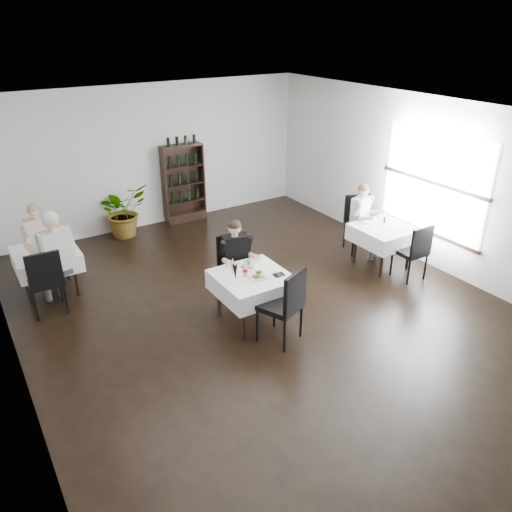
{
  "coord_description": "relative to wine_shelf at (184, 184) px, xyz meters",
  "views": [
    {
      "loc": [
        -3.7,
        -5.5,
        4.2
      ],
      "look_at": [
        -0.1,
        0.2,
        0.95
      ],
      "focal_mm": 35.0,
      "sensor_mm": 36.0,
      "label": 1
    }
  ],
  "objects": [
    {
      "name": "room_shell",
      "position": [
        -0.6,
        -4.31,
        0.65
      ],
      "size": [
        9.0,
        9.0,
        9.0
      ],
      "color": "black",
      "rests_on": "ground"
    },
    {
      "name": "window_right",
      "position": [
        2.88,
        -4.31,
        0.65
      ],
      "size": [
        0.06,
        2.3,
        1.85
      ],
      "color": "white",
      "rests_on": "room_shell"
    },
    {
      "name": "wine_shelf",
      "position": [
        0.0,
        0.0,
        0.0
      ],
      "size": [
        0.9,
        0.28,
        1.75
      ],
      "color": "black",
      "rests_on": "ground"
    },
    {
      "name": "main_table",
      "position": [
        -0.9,
        -4.31,
        -0.23
      ],
      "size": [
        1.03,
        1.03,
        0.77
      ],
      "color": "black",
      "rests_on": "ground"
    },
    {
      "name": "left_table",
      "position": [
        -3.3,
        -1.81,
        -0.23
      ],
      "size": [
        0.98,
        0.98,
        0.77
      ],
      "color": "black",
      "rests_on": "ground"
    },
    {
      "name": "right_table",
      "position": [
        2.1,
        -4.01,
        -0.23
      ],
      "size": [
        0.98,
        0.98,
        0.77
      ],
      "color": "black",
      "rests_on": "ground"
    },
    {
      "name": "potted_tree",
      "position": [
        -1.45,
        -0.11,
        -0.3
      ],
      "size": [
        1.22,
        1.14,
        1.09
      ],
      "primitive_type": "imported",
      "rotation": [
        0.0,
        0.0,
        0.35
      ],
      "color": "#23551D",
      "rests_on": "ground"
    },
    {
      "name": "main_chair_far",
      "position": [
        -0.78,
        -3.6,
        -0.22
      ],
      "size": [
        0.54,
        0.55,
        1.09
      ],
      "color": "black",
      "rests_on": "ground"
    },
    {
      "name": "main_chair_near",
      "position": [
        -0.8,
        -5.04,
        -0.19
      ],
      "size": [
        0.69,
        0.69,
        1.14
      ],
      "color": "black",
      "rests_on": "ground"
    },
    {
      "name": "left_chair_far",
      "position": [
        -3.15,
        -1.22,
        -0.29
      ],
      "size": [
        0.46,
        0.46,
        0.98
      ],
      "color": "black",
      "rests_on": "ground"
    },
    {
      "name": "left_chair_near",
      "position": [
        -3.45,
        -2.49,
        -0.22
      ],
      "size": [
        0.52,
        0.53,
        1.09
      ],
      "color": "black",
      "rests_on": "ground"
    },
    {
      "name": "right_chair_far",
      "position": [
        2.21,
        -3.24,
        -0.22
      ],
      "size": [
        0.64,
        0.64,
        1.09
      ],
      "color": "black",
      "rests_on": "ground"
    },
    {
      "name": "right_chair_near",
      "position": [
        2.16,
        -4.7,
        -0.26
      ],
      "size": [
        0.48,
        0.49,
        1.03
      ],
      "color": "black",
      "rests_on": "ground"
    },
    {
      "name": "diner_main",
      "position": [
        -0.82,
        -3.73,
        -0.03
      ],
      "size": [
        0.56,
        0.58,
        1.4
      ],
      "color": "#3E3F46",
      "rests_on": "ground"
    },
    {
      "name": "diner_left_far",
      "position": [
        -3.26,
        -1.15,
        -0.07
      ],
      "size": [
        0.51,
        0.52,
        1.34
      ],
      "color": "#3E3F46",
      "rests_on": "ground"
    },
    {
      "name": "diner_left_near",
      "position": [
        -3.24,
        -2.35,
        0.1
      ],
      "size": [
        0.68,
        0.71,
        1.63
      ],
      "color": "#3E3F46",
      "rests_on": "ground"
    },
    {
      "name": "diner_right_far",
      "position": [
        2.13,
        -3.45,
        -0.03
      ],
      "size": [
        0.59,
        0.64,
        1.41
      ],
      "color": "#3E3F46",
      "rests_on": "ground"
    },
    {
      "name": "plate_far",
      "position": [
        -0.85,
        -4.08,
        -0.06
      ],
      "size": [
        0.35,
        0.35,
        0.08
      ],
      "color": "white",
      "rests_on": "main_table"
    },
    {
      "name": "plate_near",
      "position": [
        -0.86,
        -4.42,
        -0.06
      ],
      "size": [
        0.28,
        0.28,
        0.08
      ],
      "color": "white",
      "rests_on": "main_table"
    },
    {
      "name": "pilsner_dark",
      "position": [
        -1.19,
        -4.33,
        0.05
      ],
      "size": [
        0.07,
        0.07,
        0.3
      ],
      "color": "black",
      "rests_on": "main_table"
    },
    {
      "name": "pilsner_lager",
      "position": [
        -1.16,
        -4.2,
        0.04
      ],
      "size": [
        0.07,
        0.07,
        0.28
      ],
      "color": "gold",
      "rests_on": "main_table"
    },
    {
      "name": "coke_bottle",
      "position": [
        -0.99,
        -4.28,
        0.03
      ],
      "size": [
        0.07,
        0.07,
        0.27
      ],
      "color": "silver",
      "rests_on": "main_table"
    },
    {
      "name": "napkin_cutlery",
      "position": [
        -0.57,
        -4.53,
        -0.07
      ],
      "size": [
        0.17,
        0.19,
        0.02
      ],
      "color": "black",
      "rests_on": "main_table"
    },
    {
      "name": "pepper_mill",
      "position": [
        2.24,
        -3.87,
        -0.02
      ],
      "size": [
        0.05,
        0.05,
        0.11
      ],
      "primitive_type": "cylinder",
      "rotation": [
        0.0,
        0.0,
        0.16
      ],
      "color": "black",
      "rests_on": "right_table"
    }
  ]
}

